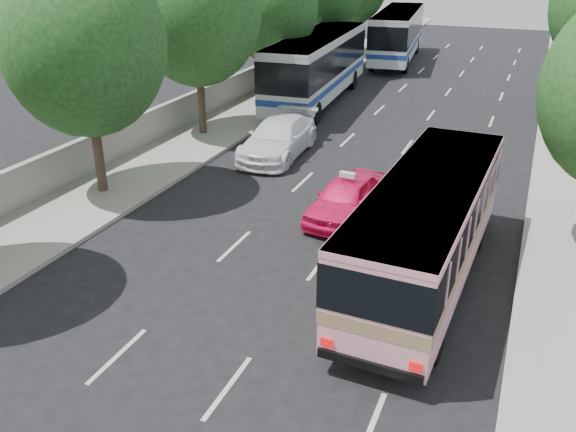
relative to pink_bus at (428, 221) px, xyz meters
The scene contains 12 objects.
ground 5.99m from the pink_bus, 135.16° to the right, with size 120.00×120.00×0.00m, color black.
sidewalk_left 20.40m from the pink_bus, 128.04° to the left, with size 4.00×90.00×0.15m, color #9E998E.
low_wall 21.50m from the pink_bus, 131.82° to the left, with size 0.30×90.00×1.50m, color #9E998E.
tree_left_b 13.18m from the pink_bus, behind, with size 5.70×5.70×8.88m.
tree_left_c 16.62m from the pink_bus, 141.81° to the left, with size 6.00×6.00×9.35m.
tree_left_d 22.20m from the pink_bus, 124.95° to the left, with size 5.52×5.52×8.60m.
pink_bus is the anchor object (origin of this frame).
pink_taxi 4.93m from the pink_bus, 133.83° to the left, with size 1.75×4.35×1.48m, color #FF1663.
white_pickup 11.88m from the pink_bus, 133.20° to the left, with size 2.30×5.65×1.64m, color white.
tour_coach_front 20.81m from the pink_bus, 118.13° to the left, with size 3.65×13.01×3.85m.
tour_coach_rear 34.05m from the pink_bus, 104.49° to the left, with size 4.17×12.98×3.82m.
taxi_roof_sign 4.80m from the pink_bus, 133.83° to the left, with size 0.55×0.18×0.18m, color silver.
Camera 1 is at (6.20, -11.17, 8.91)m, focal length 38.00 mm.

